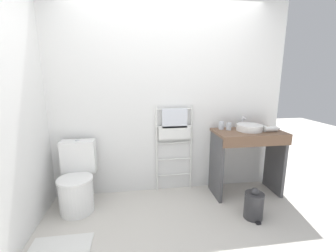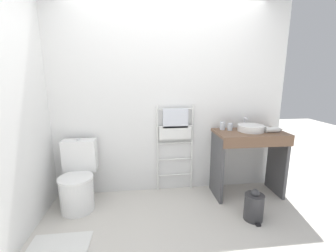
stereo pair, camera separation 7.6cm
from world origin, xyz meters
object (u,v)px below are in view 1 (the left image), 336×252
at_px(cup_near_edge, 229,126).
at_px(hair_dryer, 271,129).
at_px(cup_near_wall, 221,125).
at_px(toilet, 77,182).
at_px(trash_bin, 254,205).
at_px(towel_radiator, 175,131).
at_px(sink_basin, 249,127).

relative_size(cup_near_edge, hair_dryer, 0.41).
xyz_separation_m(cup_near_wall, hair_dryer, (0.58, -0.22, -0.02)).
height_order(toilet, cup_near_edge, cup_near_edge).
bearing_deg(trash_bin, cup_near_edge, 95.60).
relative_size(towel_radiator, cup_near_wall, 11.50).
bearing_deg(towel_radiator, cup_near_wall, -6.89).
bearing_deg(cup_near_edge, sink_basin, -17.22).
relative_size(towel_radiator, cup_near_edge, 12.64).
bearing_deg(towel_radiator, sink_basin, -12.11).
bearing_deg(cup_near_wall, trash_bin, -78.04).
bearing_deg(cup_near_edge, hair_dryer, -18.17).
xyz_separation_m(toilet, towel_radiator, (1.23, 0.26, 0.52)).
relative_size(toilet, sink_basin, 2.44).
bearing_deg(hair_dryer, toilet, 179.26).
xyz_separation_m(toilet, sink_basin, (2.18, 0.06, 0.58)).
xyz_separation_m(sink_basin, trash_bin, (-0.19, -0.57, -0.76)).
distance_m(cup_near_edge, hair_dryer, 0.53).
distance_m(towel_radiator, cup_near_edge, 0.72).
bearing_deg(towel_radiator, toilet, -168.04).
xyz_separation_m(cup_near_wall, trash_bin, (0.15, -0.70, -0.77)).
distance_m(toilet, towel_radiator, 1.36).
xyz_separation_m(sink_basin, hair_dryer, (0.25, -0.09, -0.01)).
relative_size(toilet, towel_radiator, 0.68).
bearing_deg(cup_near_wall, towel_radiator, 173.11).
relative_size(sink_basin, hair_dryer, 1.45).
relative_size(toilet, cup_near_edge, 8.54).
relative_size(sink_basin, trash_bin, 0.91).
height_order(toilet, hair_dryer, hair_dryer).
distance_m(cup_near_edge, trash_bin, 1.00).
xyz_separation_m(sink_basin, cup_near_edge, (-0.25, 0.08, 0.00)).
bearing_deg(towel_radiator, trash_bin, -45.04).
height_order(toilet, cup_near_wall, cup_near_wall).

